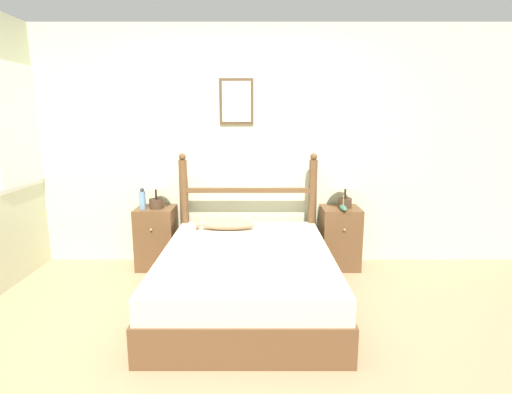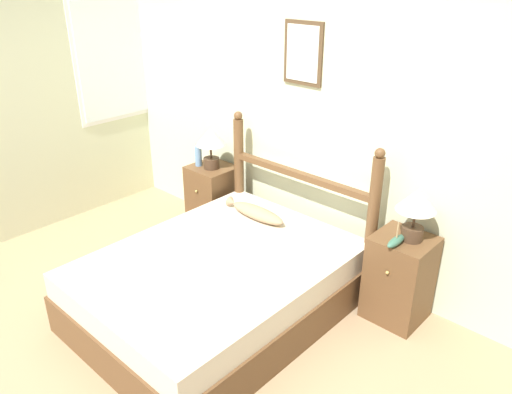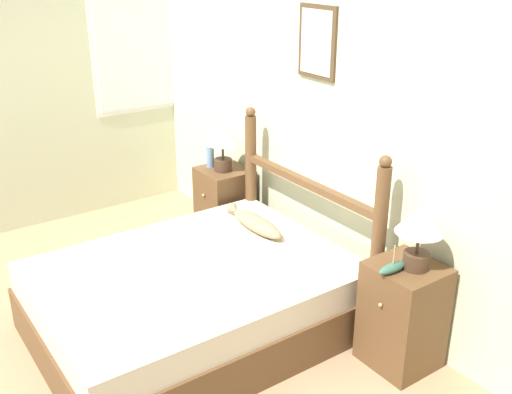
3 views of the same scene
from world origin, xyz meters
TOP-DOWN VIEW (x-y plane):
  - ground_plane at (0.00, 0.00)m, footprint 16.00×16.00m
  - wall_back at (0.00, 1.73)m, footprint 6.40×0.08m
  - bed at (0.16, 0.62)m, footprint 1.46×1.93m
  - headboard at (0.16, 1.54)m, footprint 1.46×0.09m
  - nightstand_left at (-0.83, 1.48)m, footprint 0.40×0.40m
  - nightstand_right at (1.14, 1.48)m, footprint 0.40×0.40m
  - table_lamp_left at (-0.81, 1.46)m, footprint 0.27×0.27m
  - table_lamp_right at (1.18, 1.49)m, footprint 0.27×0.27m
  - bottle at (-0.94, 1.42)m, footprint 0.06×0.06m
  - model_boat at (1.13, 1.36)m, footprint 0.06×0.21m
  - fish_pillow at (-0.06, 1.26)m, footprint 0.59×0.15m

SIDE VIEW (x-z plane):
  - ground_plane at x=0.00m, z-range 0.00..0.00m
  - bed at x=0.16m, z-range 0.00..0.48m
  - nightstand_left at x=-0.83m, z-range 0.00..0.66m
  - nightstand_right at x=1.14m, z-range 0.00..0.66m
  - fish_pillow at x=-0.06m, z-range 0.48..0.58m
  - headboard at x=0.16m, z-range 0.04..1.26m
  - model_boat at x=1.13m, z-range 0.60..0.77m
  - bottle at x=-0.94m, z-range 0.65..0.87m
  - table_lamp_left at x=-0.81m, z-range 0.73..1.11m
  - table_lamp_right at x=1.18m, z-range 0.73..1.11m
  - wall_back at x=0.00m, z-range 0.00..2.55m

